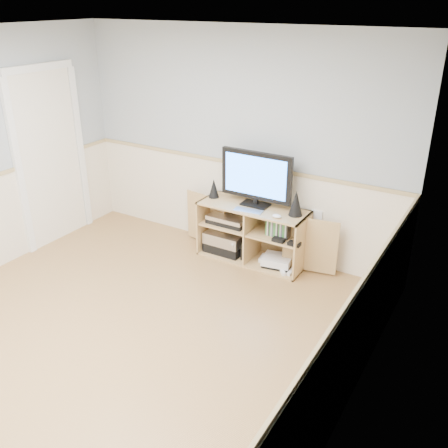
{
  "coord_description": "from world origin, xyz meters",
  "views": [
    {
      "loc": [
        2.66,
        -2.49,
        2.74
      ],
      "look_at": [
        0.45,
        1.2,
        0.78
      ],
      "focal_mm": 40.0,
      "sensor_mm": 36.0,
      "label": 1
    }
  ],
  "objects_px": {
    "media_cabinet": "(255,231)",
    "game_consoles": "(277,261)",
    "keyboard": "(248,211)",
    "monitor": "(256,177)"
  },
  "relations": [
    {
      "from": "media_cabinet",
      "to": "game_consoles",
      "type": "bearing_deg",
      "value": -12.09
    },
    {
      "from": "keyboard",
      "to": "game_consoles",
      "type": "height_order",
      "value": "keyboard"
    },
    {
      "from": "media_cabinet",
      "to": "monitor",
      "type": "bearing_deg",
      "value": -90.0
    },
    {
      "from": "keyboard",
      "to": "monitor",
      "type": "bearing_deg",
      "value": 86.09
    },
    {
      "from": "keyboard",
      "to": "game_consoles",
      "type": "relative_size",
      "value": 0.67
    },
    {
      "from": "media_cabinet",
      "to": "monitor",
      "type": "xyz_separation_m",
      "value": [
        -0.0,
        -0.01,
        0.65
      ]
    },
    {
      "from": "monitor",
      "to": "keyboard",
      "type": "height_order",
      "value": "monitor"
    },
    {
      "from": "media_cabinet",
      "to": "game_consoles",
      "type": "relative_size",
      "value": 4.15
    },
    {
      "from": "game_consoles",
      "to": "keyboard",
      "type": "bearing_deg",
      "value": -157.27
    },
    {
      "from": "monitor",
      "to": "game_consoles",
      "type": "distance_m",
      "value": 0.96
    }
  ]
}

